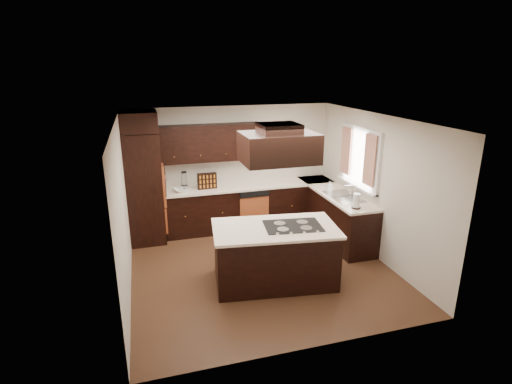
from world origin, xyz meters
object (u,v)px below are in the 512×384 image
oven_column (144,188)px  island (275,256)px  spice_rack (207,181)px  range_hood (279,148)px

oven_column → island: bearing=-49.5°
island → spice_rack: 2.43m
range_hood → island: bearing=99.0°
island → spice_rack: bearing=113.9°
oven_column → island: oven_column is taller
island → spice_rack: (-0.66, 2.25, 0.64)m
range_hood → spice_rack: (-0.67, 2.33, -1.08)m
island → range_hood: 1.72m
oven_column → range_hood: bearing=-50.3°
oven_column → range_hood: (1.88, -2.25, 1.10)m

